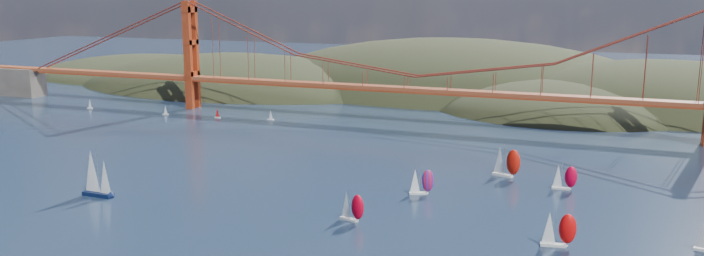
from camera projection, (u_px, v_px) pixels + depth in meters
name	position (u px, v px, depth m)	size (l,w,h in m)	color
headlands	(539.00, 120.00, 391.20)	(725.00, 225.00, 96.00)	black
bridge	(414.00, 53.00, 308.97)	(552.00, 12.00, 55.00)	brown
sloop_navy	(96.00, 174.00, 203.47)	(9.90, 5.58, 15.43)	black
racer_0	(352.00, 206.00, 181.98)	(7.75, 4.81, 8.67)	silver
racer_1	(558.00, 229.00, 163.65)	(8.41, 4.24, 9.45)	silver
racer_3	(564.00, 177.00, 210.67)	(7.43, 3.12, 8.47)	silver
racer_5	(506.00, 162.00, 224.96)	(9.63, 5.69, 10.79)	white
racer_rwb	(421.00, 181.00, 205.87)	(7.66, 5.20, 8.57)	silver
distant_boat_0	(90.00, 104.00, 354.76)	(3.00, 2.00, 4.70)	silver
distant_boat_1	(165.00, 110.00, 337.14)	(3.00, 2.00, 4.70)	silver
distant_boat_2	(217.00, 113.00, 328.70)	(3.00, 2.00, 4.70)	silver
distant_boat_3	(271.00, 115.00, 323.37)	(3.00, 2.00, 4.70)	silver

